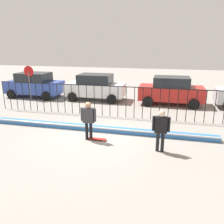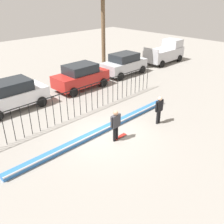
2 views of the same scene
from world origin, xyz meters
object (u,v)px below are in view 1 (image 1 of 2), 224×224
(camera_operator, at_px, (161,127))
(parked_car_blue, at_px, (34,85))
(parked_car_white, at_px, (95,87))
(skateboard, at_px, (97,139))
(skateboarder, at_px, (88,117))
(stop_sign, at_px, (29,78))
(parked_car_red, at_px, (171,90))

(camera_operator, distance_m, parked_car_blue, 12.46)
(camera_operator, distance_m, parked_car_white, 9.20)
(parked_car_blue, bearing_deg, skateboard, -40.08)
(camera_operator, bearing_deg, skateboarder, 39.24)
(skateboarder, height_order, stop_sign, stop_sign)
(parked_car_white, relative_size, parked_car_red, 1.00)
(skateboarder, xyz_separation_m, stop_sign, (-6.68, 6.16, 0.59))
(skateboarder, xyz_separation_m, camera_operator, (3.06, -0.43, -0.02))
(stop_sign, bearing_deg, parked_car_white, 13.35)
(skateboarder, height_order, camera_operator, skateboarder)
(camera_operator, distance_m, parked_car_red, 7.62)
(parked_car_red, height_order, stop_sign, stop_sign)
(skateboarder, height_order, parked_car_blue, parked_car_blue)
(camera_operator, xyz_separation_m, stop_sign, (-9.74, 6.59, 0.61))
(stop_sign, bearing_deg, skateboarder, -42.67)
(skateboard, xyz_separation_m, parked_car_white, (-2.34, 7.25, 0.91))
(stop_sign, bearing_deg, parked_car_blue, 102.32)
(parked_car_white, bearing_deg, camera_operator, -57.18)
(parked_car_blue, height_order, stop_sign, stop_sign)
(parked_car_blue, distance_m, stop_sign, 1.14)
(skateboarder, relative_size, stop_sign, 0.68)
(skateboard, height_order, stop_sign, stop_sign)
(parked_car_red, bearing_deg, parked_car_blue, 178.53)
(skateboarder, bearing_deg, parked_car_red, 42.44)
(skateboarder, xyz_separation_m, parked_car_red, (3.46, 7.18, -0.05))
(parked_car_blue, xyz_separation_m, parked_car_white, (4.91, 0.20, 0.00))
(skateboarder, distance_m, stop_sign, 9.11)
(camera_operator, relative_size, parked_car_white, 0.39)
(skateboard, height_order, parked_car_blue, parked_car_blue)
(skateboarder, relative_size, parked_car_red, 0.40)
(camera_operator, bearing_deg, parked_car_red, -45.76)
(skateboard, distance_m, parked_car_white, 7.67)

